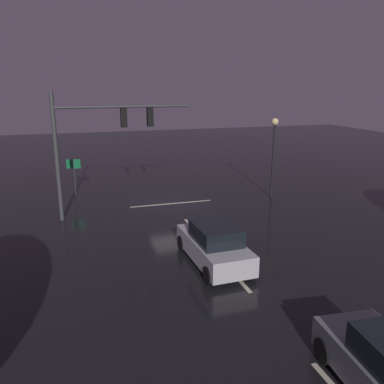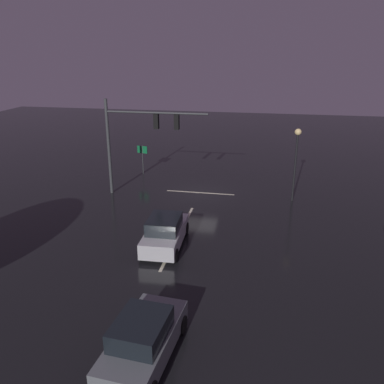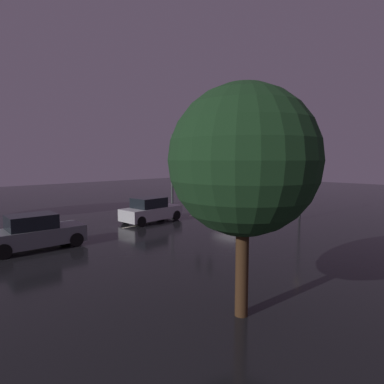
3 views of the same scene
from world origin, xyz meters
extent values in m
plane|color=black|center=(0.00, 0.00, 0.00)|extent=(80.00, 80.00, 0.00)
cylinder|color=#383A3D|center=(6.35, 1.04, 3.38)|extent=(0.22, 0.22, 6.76)
cylinder|color=#383A3D|center=(2.82, 1.04, 5.90)|extent=(7.05, 0.14, 0.14)
cube|color=black|center=(2.82, 1.04, 5.33)|extent=(0.32, 0.36, 1.00)
sphere|color=black|center=(2.82, 0.85, 5.65)|extent=(0.20, 0.20, 0.20)
sphere|color=black|center=(2.82, 0.85, 5.33)|extent=(0.20, 0.20, 0.20)
sphere|color=#19F24C|center=(2.82, 0.85, 5.01)|extent=(0.20, 0.20, 0.20)
cube|color=black|center=(1.41, 1.04, 5.33)|extent=(0.32, 0.36, 1.00)
sphere|color=black|center=(1.41, 0.85, 5.65)|extent=(0.20, 0.20, 0.20)
sphere|color=black|center=(1.41, 0.85, 5.33)|extent=(0.20, 0.20, 0.20)
sphere|color=#19F24C|center=(1.41, 0.85, 5.01)|extent=(0.20, 0.20, 0.20)
cube|color=beige|center=(0.00, 4.00, 0.00)|extent=(0.16, 2.20, 0.01)
cube|color=beige|center=(0.00, 10.00, 0.00)|extent=(0.16, 2.20, 0.01)
cube|color=beige|center=(0.00, 16.00, 0.00)|extent=(0.16, 2.20, 0.01)
cube|color=beige|center=(0.00, -0.16, 0.00)|extent=(5.00, 0.16, 0.01)
cube|color=#B7B7BC|center=(0.40, 8.43, 0.62)|extent=(1.95, 4.36, 0.80)
cube|color=black|center=(0.40, 8.63, 1.36)|extent=(1.67, 2.15, 0.68)
cylinder|color=black|center=(1.30, 6.86, 0.34)|extent=(0.24, 0.69, 0.68)
cylinder|color=black|center=(-0.38, 6.80, 0.34)|extent=(0.24, 0.69, 0.68)
cylinder|color=black|center=(1.19, 10.06, 0.34)|extent=(0.24, 0.69, 0.68)
cylinder|color=black|center=(-0.49, 10.00, 0.34)|extent=(0.24, 0.69, 0.68)
sphere|color=#F9EFC6|center=(1.13, 6.34, 0.67)|extent=(0.20, 0.20, 0.20)
sphere|color=#F9EFC6|center=(-0.17, 6.29, 0.67)|extent=(0.20, 0.20, 0.20)
cube|color=slate|center=(-0.96, 16.60, 0.62)|extent=(2.16, 4.44, 0.80)
cube|color=black|center=(-0.95, 16.80, 1.36)|extent=(1.77, 2.23, 0.68)
cylinder|color=black|center=(-0.26, 14.93, 0.34)|extent=(0.28, 0.70, 0.68)
cylinder|color=black|center=(-1.94, 15.07, 0.34)|extent=(0.28, 0.70, 0.68)
cylinder|color=black|center=(0.01, 18.12, 0.34)|extent=(0.28, 0.70, 0.68)
sphere|color=#F9EFC6|center=(-0.50, 14.43, 0.67)|extent=(0.20, 0.20, 0.20)
sphere|color=#F9EFC6|center=(-1.79, 14.54, 0.67)|extent=(0.20, 0.20, 0.20)
cylinder|color=black|center=(-6.54, 0.24, 2.31)|extent=(0.14, 0.14, 4.63)
sphere|color=#F9D88C|center=(-6.54, 0.24, 4.81)|extent=(0.44, 0.44, 0.44)
cylinder|color=#383A3D|center=(5.53, -3.97, 1.21)|extent=(0.09, 0.09, 2.42)
cube|color=#0F6033|center=(5.53, -3.97, 2.07)|extent=(0.89, 0.23, 0.60)
camera|label=1|loc=(5.62, 22.42, 7.03)|focal=37.25mm
camera|label=2|loc=(-4.60, 27.02, 9.93)|focal=37.44mm
camera|label=3|loc=(-16.96, 22.29, 4.31)|focal=30.00mm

